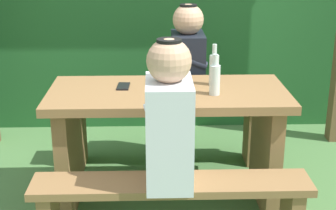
{
  "coord_description": "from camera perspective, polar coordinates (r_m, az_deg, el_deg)",
  "views": [
    {
      "loc": [
        -0.08,
        -2.81,
        1.62
      ],
      "look_at": [
        0.0,
        0.0,
        0.64
      ],
      "focal_mm": 53.86,
      "sensor_mm": 36.0,
      "label": 1
    }
  ],
  "objects": [
    {
      "name": "cell_phone",
      "position": [
        3.01,
        -5.07,
        2.12
      ],
      "size": [
        0.08,
        0.14,
        0.01
      ],
      "primitive_type": "cube",
      "rotation": [
        0.0,
        0.0,
        -0.04
      ],
      "color": "black",
      "rests_on": "picnic_table"
    },
    {
      "name": "bottle_right",
      "position": [
        3.03,
        5.23,
        4.12
      ],
      "size": [
        0.06,
        0.06,
        0.25
      ],
      "color": "silver",
      "rests_on": "picnic_table"
    },
    {
      "name": "bottle_left",
      "position": [
        2.85,
        5.32,
        3.03
      ],
      "size": [
        0.06,
        0.06,
        0.23
      ],
      "color": "silver",
      "rests_on": "picnic_table"
    },
    {
      "name": "bench_near",
      "position": [
        2.59,
        0.39,
        -11.02
      ],
      "size": [
        1.4,
        0.24,
        0.44
      ],
      "color": "olive",
      "rests_on": "ground_plane"
    },
    {
      "name": "person_white_shirt",
      "position": [
        2.4,
        0.11,
        -1.54
      ],
      "size": [
        0.25,
        0.35,
        0.72
      ],
      "color": "silver",
      "rests_on": "bench_near"
    },
    {
      "name": "drinking_glass",
      "position": [
        2.91,
        0.04,
        2.27
      ],
      "size": [
        0.07,
        0.07,
        0.08
      ],
      "primitive_type": "cylinder",
      "color": "silver",
      "rests_on": "picnic_table"
    },
    {
      "name": "ground_plane",
      "position": [
        3.24,
        0.0,
        -10.81
      ],
      "size": [
        12.0,
        12.0,
        0.0
      ],
      "primitive_type": "plane",
      "color": "#49753F"
    },
    {
      "name": "picnic_table",
      "position": [
        3.02,
        0.0,
        -2.56
      ],
      "size": [
        1.4,
        0.64,
        0.74
      ],
      "color": "olive",
      "rests_on": "ground_plane"
    },
    {
      "name": "person_black_coat",
      "position": [
        3.49,
        2.25,
        5.05
      ],
      "size": [
        0.25,
        0.35,
        0.72
      ],
      "color": "black",
      "rests_on": "bench_far"
    },
    {
      "name": "hedge_backdrop",
      "position": [
        4.68,
        -0.69,
        10.55
      ],
      "size": [
        6.4,
        1.04,
        1.84
      ],
      "primitive_type": "cube",
      "color": "#215827",
      "rests_on": "ground_plane"
    },
    {
      "name": "bench_far",
      "position": [
        3.62,
        -0.27,
        -1.96
      ],
      "size": [
        1.4,
        0.24,
        0.44
      ],
      "color": "olive",
      "rests_on": "ground_plane"
    }
  ]
}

